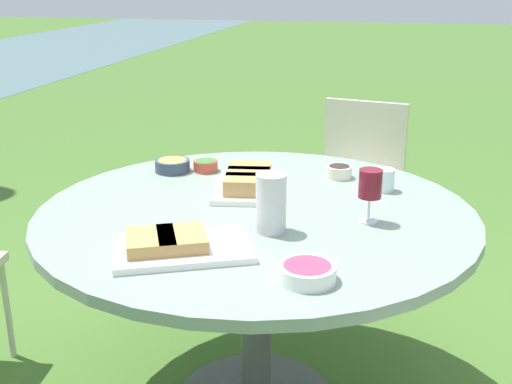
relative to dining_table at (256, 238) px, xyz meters
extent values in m
cylinder|color=#4C4C51|center=(0.00, 0.00, -0.29)|extent=(0.11, 0.11, 0.72)
cylinder|color=gray|center=(0.00, 0.00, 0.09)|extent=(1.46, 1.46, 0.03)
cube|color=beige|center=(1.20, -0.25, -0.21)|extent=(0.50, 0.52, 0.04)
cube|color=beige|center=(1.40, -0.29, 0.01)|extent=(0.12, 0.44, 0.42)
cylinder|color=beige|center=(1.06, -0.02, -0.45)|extent=(0.03, 0.03, 0.43)
cylinder|color=beige|center=(0.98, -0.40, -0.45)|extent=(0.03, 0.03, 0.43)
cylinder|color=beige|center=(1.42, -0.10, -0.45)|extent=(0.03, 0.03, 0.43)
cylinder|color=beige|center=(1.35, -0.48, -0.45)|extent=(0.03, 0.03, 0.43)
cylinder|color=beige|center=(0.09, 1.06, -0.45)|extent=(0.03, 0.03, 0.43)
cylinder|color=silver|center=(-0.18, -0.09, 0.20)|extent=(0.09, 0.09, 0.18)
cone|color=silver|center=(-0.14, -0.09, 0.27)|extent=(0.02, 0.02, 0.02)
cylinder|color=silver|center=(-0.04, -0.37, 0.11)|extent=(0.06, 0.06, 0.01)
cylinder|color=silver|center=(-0.04, -0.37, 0.15)|extent=(0.01, 0.01, 0.08)
cylinder|color=maroon|center=(-0.04, -0.37, 0.23)|extent=(0.07, 0.07, 0.09)
cube|color=white|center=(0.18, 0.07, 0.12)|extent=(0.38, 0.28, 0.02)
cube|color=#B2844C|center=(0.10, 0.06, 0.15)|extent=(0.14, 0.17, 0.06)
cube|color=#B2844C|center=(0.18, 0.07, 0.15)|extent=(0.14, 0.17, 0.06)
cube|color=#B2844C|center=(0.26, 0.08, 0.15)|extent=(0.14, 0.17, 0.06)
cube|color=white|center=(-0.38, 0.13, 0.12)|extent=(0.39, 0.45, 0.02)
cube|color=#B2844C|center=(-0.42, 0.21, 0.14)|extent=(0.20, 0.19, 0.04)
cube|color=#B2844C|center=(-0.38, 0.13, 0.14)|extent=(0.20, 0.19, 0.04)
cylinder|color=#334256|center=(0.35, 0.42, 0.13)|extent=(0.14, 0.14, 0.05)
cylinder|color=#E0C147|center=(0.35, 0.42, 0.14)|extent=(0.11, 0.11, 0.02)
cylinder|color=#B74733|center=(0.38, 0.29, 0.13)|extent=(0.10, 0.10, 0.04)
cylinder|color=#387533|center=(0.38, 0.29, 0.14)|extent=(0.08, 0.08, 0.02)
cylinder|color=beige|center=(0.41, -0.24, 0.13)|extent=(0.10, 0.10, 0.05)
cylinder|color=#2D231E|center=(0.41, -0.24, 0.14)|extent=(0.08, 0.08, 0.02)
cylinder|color=white|center=(-0.49, -0.24, 0.13)|extent=(0.15, 0.15, 0.04)
cylinder|color=#D6385B|center=(-0.49, -0.24, 0.14)|extent=(0.12, 0.12, 0.02)
cylinder|color=silver|center=(0.28, -0.41, 0.15)|extent=(0.07, 0.07, 0.08)
camera|label=1|loc=(-1.97, -0.43, 0.85)|focal=45.00mm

